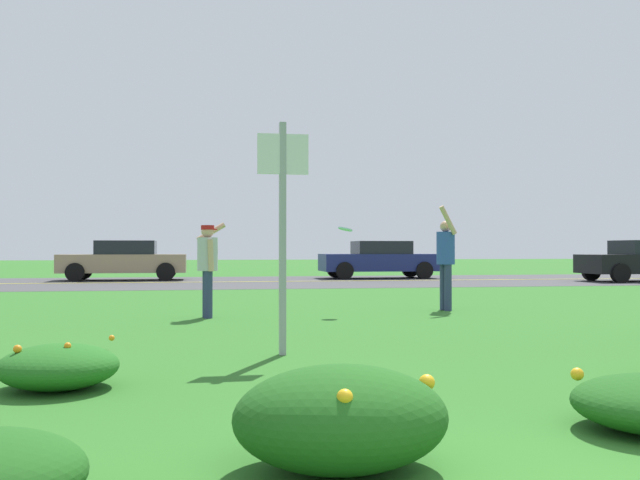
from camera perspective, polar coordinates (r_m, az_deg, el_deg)
The scene contains 11 objects.
ground_plane at distance 13.38m, azimuth -2.56°, elevation -5.67°, with size 120.00×120.00×0.00m, color #2D6B23.
highway_strip at distance 24.57m, azimuth -5.97°, elevation -3.39°, with size 120.00×9.08×0.01m, color #424244.
highway_center_stripe at distance 24.57m, azimuth -5.97°, elevation -3.38°, with size 120.00×0.16×0.00m, color yellow.
daylily_clump_front_right at distance 6.26m, azimuth -20.46°, elevation -9.59°, with size 0.97×0.97×0.41m.
daylily_clump_mid_right at distance 3.78m, azimuth 1.72°, elevation -14.23°, with size 1.14×0.91×0.55m.
sign_post_near_path at distance 7.68m, azimuth -3.05°, elevation 2.15°, with size 0.56×0.10×2.54m.
person_thrower_red_cap_gray_shirt at distance 11.90m, azimuth -9.10°, elevation -1.72°, with size 0.51×0.53×1.61m.
person_catcher_blue_shirt at distance 13.37m, azimuth 10.16°, elevation -1.31°, with size 0.38×0.52×1.96m.
frisbee_pale_blue at distance 12.39m, azimuth 2.06°, elevation 0.88°, with size 0.26×0.26×0.10m.
car_navy_center_left at distance 27.44m, azimuth 4.84°, elevation -1.58°, with size 4.50×2.00×1.45m.
car_tan_center_right at distance 26.65m, azimuth -15.62°, elevation -1.58°, with size 4.50×2.00×1.45m.
Camera 1 is at (-1.73, -1.96, 1.16)m, focal length 39.41 mm.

